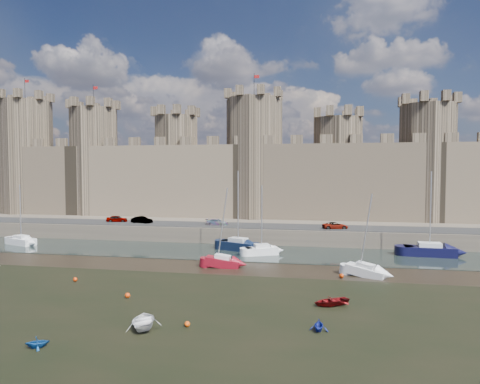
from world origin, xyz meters
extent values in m
plane|color=black|center=(0.00, 0.00, 0.00)|extent=(160.00, 160.00, 0.00)
cube|color=black|center=(0.00, -6.00, 0.01)|extent=(70.00, 34.00, 0.01)
cube|color=black|center=(0.00, 24.00, 0.04)|extent=(160.00, 12.00, 0.08)
cube|color=#4C443A|center=(0.00, 60.00, 1.25)|extent=(160.00, 60.00, 2.50)
cube|color=black|center=(0.00, 34.00, 2.55)|extent=(160.00, 7.00, 0.10)
cube|color=#42382B|center=(0.00, 48.00, 9.50)|extent=(100.00, 9.00, 14.00)
cylinder|color=#42382B|center=(-48.00, 48.00, 14.50)|extent=(11.00, 11.00, 24.00)
cylinder|color=black|center=(-48.00, 48.00, 29.00)|extent=(0.10, 0.10, 5.00)
cube|color=maroon|center=(-47.50, 48.00, 30.80)|extent=(1.00, 0.03, 0.60)
cylinder|color=#42382B|center=(-32.00, 48.00, 13.50)|extent=(10.00, 10.00, 22.00)
cylinder|color=black|center=(-32.00, 48.00, 27.00)|extent=(0.10, 0.10, 5.00)
cube|color=maroon|center=(-31.50, 48.00, 28.80)|extent=(1.00, 0.03, 0.60)
cylinder|color=#42382B|center=(-14.00, 48.00, 12.50)|extent=(9.00, 9.00, 20.00)
cylinder|color=#42382B|center=(2.00, 48.00, 14.00)|extent=(11.00, 11.00, 23.00)
cylinder|color=black|center=(2.00, 48.00, 28.00)|extent=(0.10, 0.10, 5.00)
cube|color=maroon|center=(2.50, 48.00, 29.80)|extent=(1.00, 0.03, 0.60)
cylinder|color=#42382B|center=(18.00, 48.00, 12.00)|extent=(9.00, 9.00, 19.00)
cylinder|color=#42382B|center=(34.00, 48.00, 13.00)|extent=(10.00, 10.00, 21.00)
imported|color=gray|center=(-20.38, 34.64, 3.11)|extent=(3.79, 2.13, 1.22)
imported|color=gray|center=(-15.35, 33.80, 3.11)|extent=(3.85, 1.88, 1.22)
imported|color=gray|center=(-2.08, 33.86, 3.03)|extent=(3.75, 1.67, 1.07)
imported|color=gray|center=(17.16, 32.58, 3.05)|extent=(4.27, 2.80, 1.09)
cube|color=white|center=(-31.00, 23.68, 0.59)|extent=(5.37, 3.48, 1.02)
cube|color=silver|center=(-31.00, 23.68, 1.33)|extent=(2.55, 2.02, 0.46)
cylinder|color=silver|center=(-31.00, 23.68, 5.28)|extent=(0.14, 0.14, 8.35)
cube|color=black|center=(3.15, 25.27, 0.71)|extent=(6.16, 4.29, 1.25)
cube|color=silver|center=(3.15, 25.27, 1.62)|extent=(2.96, 2.43, 0.57)
cylinder|color=silver|center=(3.15, 25.27, 6.46)|extent=(0.14, 0.14, 10.25)
cube|color=white|center=(6.94, 22.61, 0.60)|extent=(4.74, 3.35, 1.04)
cube|color=silver|center=(6.94, 22.61, 1.35)|extent=(2.28, 1.89, 0.47)
cylinder|color=silver|center=(6.94, 22.61, 5.37)|extent=(0.14, 0.14, 8.50)
cube|color=black|center=(29.45, 26.09, 0.70)|extent=(6.66, 2.88, 1.25)
cube|color=silver|center=(29.45, 26.09, 1.61)|extent=(2.99, 1.93, 0.57)
cylinder|color=silver|center=(29.45, 26.09, 6.43)|extent=(0.14, 0.14, 10.21)
cube|color=maroon|center=(3.29, 14.66, 0.52)|extent=(4.15, 1.68, 1.05)
cube|color=silver|center=(3.29, 14.66, 1.29)|extent=(1.85, 1.16, 0.48)
cylinder|color=silver|center=(3.29, 14.66, 5.34)|extent=(0.14, 0.14, 8.58)
cube|color=white|center=(19.75, 13.30, 0.50)|extent=(4.56, 3.24, 1.00)
cube|color=silver|center=(19.75, 13.30, 1.23)|extent=(2.20, 1.83, 0.45)
cylinder|color=silver|center=(19.75, 13.30, 5.09)|extent=(0.14, 0.14, 8.19)
imported|color=#154B92|center=(-3.55, -10.35, 0.39)|extent=(1.94, 1.86, 0.79)
imported|color=silver|center=(1.78, -5.42, 0.37)|extent=(3.75, 4.30, 0.74)
imported|color=maroon|center=(15.72, 2.23, 0.33)|extent=(3.85, 3.45, 0.66)
imported|color=navy|center=(14.70, -3.89, 0.42)|extent=(1.48, 1.68, 0.84)
sphere|color=red|center=(-10.54, 5.44, 0.22)|extent=(0.44, 0.44, 0.44)
sphere|color=#E5470A|center=(5.01, -4.89, 0.21)|extent=(0.43, 0.43, 0.43)
sphere|color=#C13408|center=(17.11, 12.00, 0.25)|extent=(0.50, 0.50, 0.50)
sphere|color=#E13B0A|center=(-2.57, 1.03, 0.24)|extent=(0.48, 0.48, 0.48)
camera|label=1|loc=(14.64, -35.05, 11.77)|focal=32.00mm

